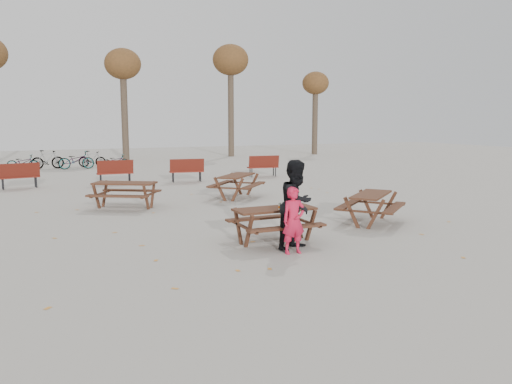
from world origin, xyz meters
name	(u,v)px	position (x,y,z in m)	size (l,w,h in m)	color
ground	(274,242)	(0.00, 0.00, 0.00)	(80.00, 80.00, 0.00)	gray
main_picnic_table	(275,216)	(0.00, 0.00, 0.59)	(1.80, 1.45, 0.78)	#351C13
food_tray	(283,208)	(0.13, -0.17, 0.79)	(0.18, 0.11, 0.04)	white
bread_roll	(283,206)	(0.13, -0.17, 0.83)	(0.14, 0.06, 0.05)	tan
soda_bottle	(280,206)	(0.01, -0.22, 0.85)	(0.07, 0.07, 0.17)	silver
child	(294,220)	(-0.06, -1.00, 0.68)	(0.50, 0.33, 1.37)	red
adult	(297,205)	(0.18, -0.69, 0.94)	(0.91, 0.71, 1.88)	black
picnic_table_east	(371,208)	(3.26, 0.85, 0.39)	(1.82, 1.47, 0.78)	#351C13
picnic_table_north	(125,195)	(-2.26, 5.82, 0.40)	(1.87, 1.51, 0.81)	#351C13
picnic_table_far	(237,186)	(1.67, 6.34, 0.40)	(1.88, 1.51, 0.81)	#351C13
park_bench_row	(152,171)	(-0.04, 11.96, 0.52)	(12.27, 1.28, 1.03)	maroon
bicycle_row	(68,160)	(-2.95, 20.03, 0.47)	(6.43, 1.92, 1.06)	black
tree_row	(120,68)	(0.90, 25.15, 6.19)	(32.17, 3.52, 8.26)	#382B21
fallen_leaves	(250,220)	(0.50, 2.50, 0.00)	(11.00, 11.00, 0.01)	orange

